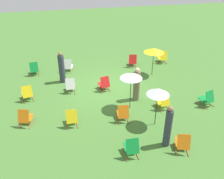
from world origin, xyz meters
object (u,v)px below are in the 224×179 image
Objects in this scene: deckchair_6 at (183,143)px; person_2 at (168,127)px; deckchair_12 at (207,99)px; person_1 at (62,68)px; deckchair_14 at (70,86)px; person_0 at (137,85)px; deckchair_1 at (104,84)px; deckchair_10 at (25,118)px; deckchair_5 at (72,118)px; deckchair_8 at (34,69)px; deckchair_2 at (27,93)px; deckchair_3 at (162,57)px; deckchair_0 at (123,113)px; deckchair_11 at (68,66)px; deckchair_13 at (163,102)px; umbrella_0 at (131,76)px; umbrella_1 at (158,92)px; umbrella_2 at (154,50)px; deckchair_4 at (133,61)px; deckchair_9 at (131,147)px.

deckchair_6 is 0.48× the size of person_2.
person_1 reaches higher than deckchair_12.
deckchair_14 is 0.47× the size of person_0.
deckchair_10 is (3.91, 2.29, 0.00)m from deckchair_1.
deckchair_1 and deckchair_5 have the same top height.
person_0 is at bearing -38.30° from deckchair_12.
deckchair_8 is 1.00× the size of deckchair_14.
deckchair_2 is 1.02× the size of deckchair_14.
deckchair_3 and deckchair_8 have the same top height.
deckchair_3 is 1.00× the size of deckchair_14.
person_0 is at bearing 154.70° from deckchair_2.
deckchair_0 and deckchair_11 have the same top height.
deckchair_5 is 0.96× the size of deckchair_6.
deckchair_1 is at bearing 137.85° from deckchair_8.
deckchair_13 is (-6.25, 5.06, 0.00)m from deckchair_8.
deckchair_12 and deckchair_14 have the same top height.
deckchair_2 is 2.22m from deckchair_14.
deckchair_10 is 1.03× the size of deckchair_14.
umbrella_0 reaches higher than deckchair_1.
umbrella_0 is (-4.70, 4.70, 1.37)m from deckchair_8.
deckchair_14 is 0.46× the size of umbrella_1.
deckchair_12 is at bearing 52.65° from person_0.
umbrella_1 reaches higher than deckchair_14.
deckchair_3 is 5.53m from deckchair_13.
deckchair_2 and deckchair_3 have the same top height.
deckchair_1 is 0.97× the size of deckchair_12.
deckchair_6 is 7.88m from person_1.
deckchair_0 is at bearing 176.29° from deckchair_5.
umbrella_2 is (-3.19, -1.23, 1.20)m from deckchair_1.
deckchair_8 is 0.46× the size of person_2.
deckchair_2 is 0.47× the size of person_2.
umbrella_0 is at bearing 146.17° from deckchair_2.
deckchair_6 is at bearing 28.75° from deckchair_12.
umbrella_2 is 5.40m from person_1.
deckchair_4 is 1.02× the size of deckchair_8.
deckchair_1 is at bearing -148.84° from person_0.
deckchair_2 is 6.79m from deckchair_13.
person_0 reaches higher than deckchair_11.
deckchair_2 is (3.99, 0.18, 0.00)m from deckchair_1.
deckchair_9 is 0.47× the size of person_0.
deckchair_5 is 0.98× the size of deckchair_11.
deckchair_4 is (2.12, 0.17, 0.00)m from deckchair_3.
person_1 is at bearing 9.72° from deckchair_3.
deckchair_11 is at bearing -97.13° from deckchair_10.
deckchair_6 is 9.87m from deckchair_8.
person_1 is (2.48, -4.29, 0.49)m from deckchair_0.
deckchair_14 is 1.39m from person_1.
deckchair_2 is 0.98× the size of deckchair_6.
umbrella_2 is at bearing 154.16° from person_1.
umbrella_0 is 1.03× the size of umbrella_1.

